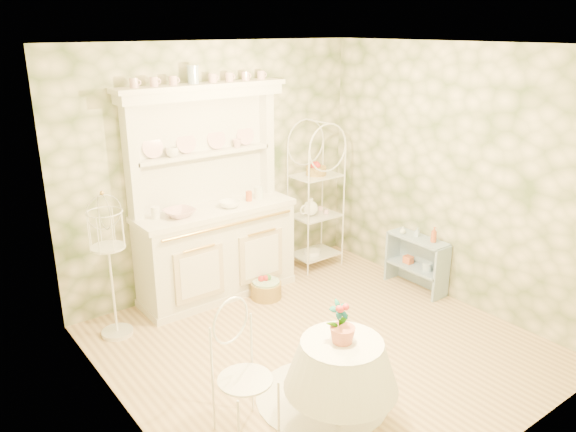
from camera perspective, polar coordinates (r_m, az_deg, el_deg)
floor at (r=5.39m, az=3.30°, el=-13.04°), size 3.60×3.60×0.00m
ceiling at (r=4.59m, az=3.95°, el=16.97°), size 3.60×3.60×0.00m
wall_left at (r=3.96m, az=-16.65°, el=-4.21°), size 3.60×3.60×0.00m
wall_right at (r=6.11m, az=16.55°, el=3.87°), size 3.60×3.60×0.00m
wall_back at (r=6.24m, az=-7.27°, el=4.81°), size 3.60×3.60×0.00m
wall_front at (r=3.75m, az=21.93°, el=-6.16°), size 3.60×3.60×0.00m
kitchen_dresser at (r=5.96m, az=-7.48°, el=2.10°), size 1.87×0.61×2.29m
bakers_rack at (r=6.76m, az=2.84°, el=1.88°), size 0.55×0.40×1.76m
side_shelf at (r=6.50m, az=12.91°, el=-4.74°), size 0.31×0.72×0.60m
round_table at (r=4.27m, az=5.39°, el=-16.26°), size 0.89×0.89×0.79m
cafe_chair at (r=4.16m, az=-4.38°, el=-15.90°), size 0.53×0.53×0.96m
birdcage_stand at (r=5.48m, az=-17.66°, el=-4.55°), size 0.36×0.36×1.51m
floor_basket at (r=6.20m, az=-2.25°, el=-7.31°), size 0.43×0.43×0.23m
lace_rug at (r=4.76m, az=3.47°, el=-17.86°), size 1.28×1.28×0.01m
bowl_floral at (r=5.78m, az=-10.97°, el=0.03°), size 0.34×0.34×0.08m
bowl_white at (r=5.99m, az=-5.93°, el=0.95°), size 0.29×0.29×0.07m
cup_left at (r=5.82m, az=-11.67°, el=6.18°), size 0.14×0.14×0.10m
cup_right at (r=6.18m, az=-5.20°, el=7.23°), size 0.12×0.12×0.09m
potted_geranium at (r=4.04m, az=5.21°, el=-10.82°), size 0.16×0.11×0.31m
bottle_amber at (r=6.26m, az=14.58°, el=-2.01°), size 0.07×0.07×0.17m
bottle_blue at (r=6.40m, az=12.98°, el=-1.69°), size 0.06×0.06×0.10m
bottle_glass at (r=6.44m, az=11.57°, el=-1.53°), size 0.07×0.07×0.09m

